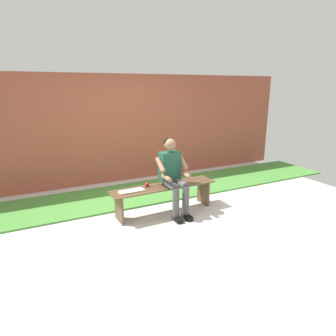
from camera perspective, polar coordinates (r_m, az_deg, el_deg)
The scene contains 7 objects.
ground_plane at distance 4.02m, azimuth -9.47°, elevation -16.64°, with size 10.00×7.00×0.04m, color beige.
grass_strip at distance 6.06m, azimuth -4.97°, elevation -4.73°, with size 9.00×1.34×0.03m, color #478C38.
brick_wall at distance 6.68m, azimuth -12.86°, elevation 7.17°, with size 9.50×0.24×2.36m, color #9E4C38.
bench_near at distance 5.06m, azimuth -0.76°, elevation -4.63°, with size 1.87×0.45×0.47m.
person_seated at distance 4.92m, azimuth 0.96°, elevation -1.01°, with size 0.50×0.69×1.28m.
apple at distance 4.98m, azimuth -4.06°, elevation -3.20°, with size 0.07×0.07×0.07m, color red.
book_open at distance 4.78m, azimuth -7.04°, elevation -4.45°, with size 0.42×0.17×0.02m.
Camera 1 is at (2.06, 4.28, 2.10)m, focal length 31.70 mm.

